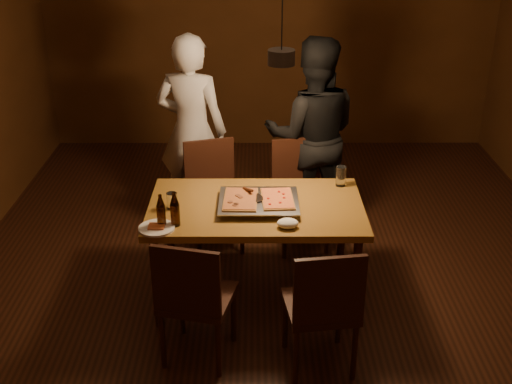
{
  "coord_description": "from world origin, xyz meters",
  "views": [
    {
      "loc": [
        -0.18,
        -4.16,
        2.75
      ],
      "look_at": [
        -0.17,
        -0.16,
        0.85
      ],
      "focal_mm": 45.0,
      "sensor_mm": 36.0,
      "label": 1
    }
  ],
  "objects_px": {
    "chair_far_right": "(299,183)",
    "beer_bottle_a": "(161,211)",
    "plate_slice": "(157,228)",
    "diner_white": "(192,131)",
    "chair_far_left": "(212,185)",
    "beer_bottle_b": "(175,209)",
    "diner_dark": "(312,136)",
    "pendant_lamp": "(281,56)",
    "dining_table": "(256,214)",
    "chair_near_right": "(324,300)",
    "chair_near_left": "(193,291)",
    "pizza_tray": "(259,203)"
  },
  "relations": [
    {
      "from": "chair_far_left",
      "to": "chair_near_left",
      "type": "bearing_deg",
      "value": 72.83
    },
    {
      "from": "beer_bottle_b",
      "to": "pizza_tray",
      "type": "bearing_deg",
      "value": 26.79
    },
    {
      "from": "chair_near_left",
      "to": "beer_bottle_b",
      "type": "xyz_separation_m",
      "value": [
        -0.14,
        0.45,
        0.33
      ]
    },
    {
      "from": "plate_slice",
      "to": "chair_far_left",
      "type": "bearing_deg",
      "value": 75.93
    },
    {
      "from": "plate_slice",
      "to": "diner_white",
      "type": "relative_size",
      "value": 0.14
    },
    {
      "from": "chair_near_right",
      "to": "pendant_lamp",
      "type": "bearing_deg",
      "value": 95.35
    },
    {
      "from": "beer_bottle_a",
      "to": "diner_white",
      "type": "bearing_deg",
      "value": 87.71
    },
    {
      "from": "chair_far_left",
      "to": "dining_table",
      "type": "bearing_deg",
      "value": 98.04
    },
    {
      "from": "pendant_lamp",
      "to": "diner_white",
      "type": "bearing_deg",
      "value": 123.65
    },
    {
      "from": "dining_table",
      "to": "chair_near_right",
      "type": "bearing_deg",
      "value": -64.38
    },
    {
      "from": "chair_near_left",
      "to": "chair_near_right",
      "type": "xyz_separation_m",
      "value": [
        0.79,
        -0.09,
        0.0
      ]
    },
    {
      "from": "beer_bottle_a",
      "to": "diner_white",
      "type": "relative_size",
      "value": 0.13
    },
    {
      "from": "beer_bottle_a",
      "to": "diner_white",
      "type": "height_order",
      "value": "diner_white"
    },
    {
      "from": "beer_bottle_a",
      "to": "diner_dark",
      "type": "bearing_deg",
      "value": 52.54
    },
    {
      "from": "plate_slice",
      "to": "diner_dark",
      "type": "bearing_deg",
      "value": 52.68
    },
    {
      "from": "chair_near_left",
      "to": "diner_white",
      "type": "relative_size",
      "value": 0.3
    },
    {
      "from": "beer_bottle_b",
      "to": "diner_white",
      "type": "height_order",
      "value": "diner_white"
    },
    {
      "from": "chair_near_right",
      "to": "diner_dark",
      "type": "height_order",
      "value": "diner_dark"
    },
    {
      "from": "chair_near_right",
      "to": "diner_dark",
      "type": "relative_size",
      "value": 0.29
    },
    {
      "from": "chair_far_left",
      "to": "pendant_lamp",
      "type": "xyz_separation_m",
      "value": [
        0.52,
        -0.64,
        1.22
      ]
    },
    {
      "from": "pizza_tray",
      "to": "plate_slice",
      "type": "xyz_separation_m",
      "value": [
        -0.66,
        -0.33,
        -0.01
      ]
    },
    {
      "from": "chair_near_left",
      "to": "plate_slice",
      "type": "height_order",
      "value": "chair_near_left"
    },
    {
      "from": "beer_bottle_b",
      "to": "diner_white",
      "type": "relative_size",
      "value": 0.14
    },
    {
      "from": "chair_near_right",
      "to": "chair_far_left",
      "type": "bearing_deg",
      "value": 106.98
    },
    {
      "from": "diner_white",
      "to": "plate_slice",
      "type": "bearing_deg",
      "value": 99.16
    },
    {
      "from": "diner_dark",
      "to": "chair_far_left",
      "type": "bearing_deg",
      "value": 23.67
    },
    {
      "from": "chair_far_left",
      "to": "pizza_tray",
      "type": "relative_size",
      "value": 0.95
    },
    {
      "from": "chair_far_right",
      "to": "diner_white",
      "type": "height_order",
      "value": "diner_white"
    },
    {
      "from": "beer_bottle_b",
      "to": "diner_dark",
      "type": "bearing_deg",
      "value": 54.67
    },
    {
      "from": "plate_slice",
      "to": "diner_white",
      "type": "bearing_deg",
      "value": 86.74
    },
    {
      "from": "chair_far_left",
      "to": "beer_bottle_b",
      "type": "bearing_deg",
      "value": 65.05
    },
    {
      "from": "plate_slice",
      "to": "diner_dark",
      "type": "xyz_separation_m",
      "value": [
        1.13,
        1.48,
        0.09
      ]
    },
    {
      "from": "chair_near_right",
      "to": "beer_bottle_a",
      "type": "relative_size",
      "value": 2.16
    },
    {
      "from": "chair_far_left",
      "to": "plate_slice",
      "type": "bearing_deg",
      "value": 59.8
    },
    {
      "from": "chair_far_left",
      "to": "chair_near_left",
      "type": "xyz_separation_m",
      "value": [
        -0.03,
        -1.55,
        0.0
      ]
    },
    {
      "from": "beer_bottle_a",
      "to": "plate_slice",
      "type": "distance_m",
      "value": 0.12
    },
    {
      "from": "chair_far_left",
      "to": "pizza_tray",
      "type": "distance_m",
      "value": 0.93
    },
    {
      "from": "dining_table",
      "to": "chair_near_right",
      "type": "distance_m",
      "value": 0.94
    },
    {
      "from": "chair_near_left",
      "to": "diner_white",
      "type": "bearing_deg",
      "value": 108.22
    },
    {
      "from": "pizza_tray",
      "to": "beer_bottle_b",
      "type": "distance_m",
      "value": 0.62
    },
    {
      "from": "diner_dark",
      "to": "diner_white",
      "type": "bearing_deg",
      "value": -4.26
    },
    {
      "from": "chair_far_left",
      "to": "chair_far_right",
      "type": "distance_m",
      "value": 0.72
    },
    {
      "from": "chair_far_left",
      "to": "beer_bottle_b",
      "type": "height_order",
      "value": "beer_bottle_b"
    },
    {
      "from": "chair_far_left",
      "to": "plate_slice",
      "type": "height_order",
      "value": "chair_far_left"
    },
    {
      "from": "chair_far_left",
      "to": "beer_bottle_b",
      "type": "distance_m",
      "value": 1.16
    },
    {
      "from": "chair_far_left",
      "to": "chair_near_right",
      "type": "height_order",
      "value": "same"
    },
    {
      "from": "chair_near_right",
      "to": "diner_dark",
      "type": "xyz_separation_m",
      "value": [
        0.08,
        1.97,
        0.31
      ]
    },
    {
      "from": "diner_white",
      "to": "pendant_lamp",
      "type": "distance_m",
      "value": 1.59
    },
    {
      "from": "chair_far_right",
      "to": "beer_bottle_a",
      "type": "xyz_separation_m",
      "value": [
        -0.97,
        -1.13,
        0.33
      ]
    },
    {
      "from": "plate_slice",
      "to": "pizza_tray",
      "type": "bearing_deg",
      "value": 26.46
    }
  ]
}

